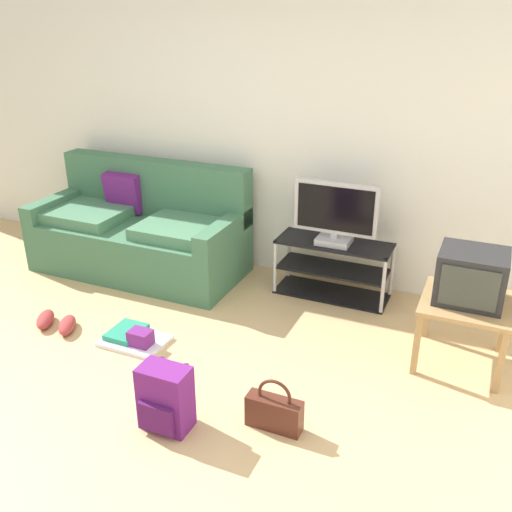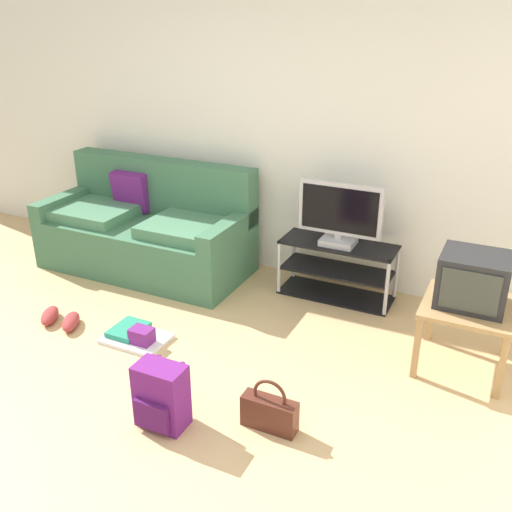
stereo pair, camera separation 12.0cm
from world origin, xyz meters
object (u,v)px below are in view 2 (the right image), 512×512
object	(u,v)px
side_table	(467,314)
handbag	(269,412)
flat_tv	(340,215)
floor_tray	(135,335)
crt_tv	(473,280)
tv_stand	(337,270)
couch	(148,231)
backpack	(161,396)
sneakers_pair	(60,319)

from	to	relation	value
side_table	handbag	bearing A→B (deg)	-128.88
flat_tv	handbag	world-z (taller)	flat_tv
floor_tray	crt_tv	bearing A→B (deg)	18.00
tv_stand	crt_tv	world-z (taller)	crt_tv
side_table	floor_tray	distance (m)	2.30
couch	tv_stand	size ratio (longest dim) A/B	2.02
backpack	handbag	distance (m)	0.62
crt_tv	handbag	distance (m)	1.54
crt_tv	handbag	xyz separation A→B (m)	(-0.90, -1.13, -0.53)
tv_stand	side_table	size ratio (longest dim) A/B	1.64
tv_stand	backpack	xyz separation A→B (m)	(-0.40, -1.97, -0.05)
crt_tv	floor_tray	xyz separation A→B (m)	(-2.16, -0.70, -0.60)
flat_tv	backpack	size ratio (longest dim) A/B	1.72
tv_stand	floor_tray	bearing A→B (deg)	-129.92
handbag	flat_tv	bearing A→B (deg)	95.88
sneakers_pair	crt_tv	bearing A→B (deg)	15.05
tv_stand	floor_tray	world-z (taller)	tv_stand
flat_tv	sneakers_pair	size ratio (longest dim) A/B	1.51
backpack	floor_tray	world-z (taller)	backpack
couch	side_table	bearing A→B (deg)	-8.73
tv_stand	backpack	world-z (taller)	tv_stand
couch	backpack	bearing A→B (deg)	-52.71
tv_stand	side_table	world-z (taller)	tv_stand
backpack	tv_stand	bearing A→B (deg)	88.99
couch	handbag	bearing A→B (deg)	-38.74
tv_stand	flat_tv	world-z (taller)	flat_tv
backpack	sneakers_pair	world-z (taller)	backpack
tv_stand	floor_tray	xyz separation A→B (m)	(-1.09, -1.30, -0.20)
tv_stand	sneakers_pair	bearing A→B (deg)	-142.20
flat_tv	sneakers_pair	xyz separation A→B (m)	(-1.75, -1.34, -0.68)
flat_tv	floor_tray	distance (m)	1.81
flat_tv	couch	bearing A→B (deg)	-174.90
side_table	sneakers_pair	size ratio (longest dim) A/B	1.27
handbag	floor_tray	distance (m)	1.34
side_table	crt_tv	distance (m)	0.24
side_table	backpack	world-z (taller)	side_table
handbag	backpack	bearing A→B (deg)	-157.51
sneakers_pair	backpack	bearing A→B (deg)	-24.19
tv_stand	handbag	size ratio (longest dim) A/B	2.85
crt_tv	backpack	size ratio (longest dim) A/B	1.07
handbag	crt_tv	bearing A→B (deg)	51.52
crt_tv	sneakers_pair	world-z (taller)	crt_tv
sneakers_pair	floor_tray	bearing A→B (deg)	4.88
couch	crt_tv	bearing A→B (deg)	-8.41
backpack	sneakers_pair	size ratio (longest dim) A/B	0.88
side_table	couch	bearing A→B (deg)	171.27
crt_tv	floor_tray	bearing A→B (deg)	-162.00
handbag	floor_tray	bearing A→B (deg)	161.28
tv_stand	side_table	xyz separation A→B (m)	(1.08, -0.61, 0.16)
side_table	sneakers_pair	bearing A→B (deg)	-165.26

